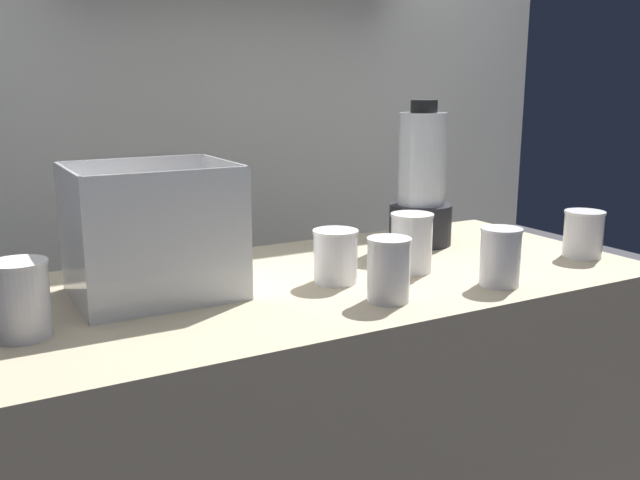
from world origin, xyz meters
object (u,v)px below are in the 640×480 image
at_px(juice_cup_orange_left, 335,259).
at_px(juice_cup_beet_rightmost, 583,237).
at_px(juice_cup_pomegranate_right, 411,246).
at_px(carrot_display_bin, 153,254).
at_px(juice_cup_carrot_far_left, 21,304).
at_px(juice_cup_carrot_far_right, 500,260).
at_px(blender_pitcher, 421,187).
at_px(juice_cup_beet_middle, 389,274).

height_order(juice_cup_orange_left, juice_cup_beet_rightmost, same).
bearing_deg(juice_cup_pomegranate_right, carrot_display_bin, 168.58).
relative_size(carrot_display_bin, juice_cup_orange_left, 2.75).
distance_m(carrot_display_bin, juice_cup_pomegranate_right, 0.53).
distance_m(juice_cup_carrot_far_left, juice_cup_pomegranate_right, 0.77).
xyz_separation_m(juice_cup_carrot_far_right, juice_cup_beet_rightmost, (0.33, 0.08, -0.00)).
xyz_separation_m(carrot_display_bin, juice_cup_pomegranate_right, (0.52, -0.11, -0.02)).
bearing_deg(carrot_display_bin, juice_cup_carrot_far_left, -153.12).
height_order(blender_pitcher, juice_cup_orange_left, blender_pitcher).
bearing_deg(juice_cup_carrot_far_right, juice_cup_beet_rightmost, 13.53).
height_order(blender_pitcher, juice_cup_beet_middle, blender_pitcher).
height_order(juice_cup_carrot_far_left, juice_cup_pomegranate_right, same).
xyz_separation_m(juice_cup_orange_left, juice_cup_beet_middle, (0.02, -0.15, 0.00)).
relative_size(blender_pitcher, juice_cup_beet_middle, 2.96).
bearing_deg(juice_cup_carrot_far_right, juice_cup_pomegranate_right, 117.93).
xyz_separation_m(blender_pitcher, juice_cup_carrot_far_left, (-0.95, -0.22, -0.09)).
bearing_deg(juice_cup_carrot_far_right, juice_cup_beet_middle, 174.64).
height_order(juice_cup_orange_left, juice_cup_pomegranate_right, juice_cup_pomegranate_right).
bearing_deg(juice_cup_beet_rightmost, juice_cup_carrot_far_left, 176.59).
height_order(carrot_display_bin, juice_cup_pomegranate_right, carrot_display_bin).
xyz_separation_m(blender_pitcher, juice_cup_pomegranate_right, (-0.17, -0.20, -0.09)).
bearing_deg(juice_cup_carrot_far_right, blender_pitcher, 77.19).
bearing_deg(juice_cup_orange_left, juice_cup_beet_rightmost, -9.15).
relative_size(juice_cup_carrot_far_left, juice_cup_pomegranate_right, 1.00).
bearing_deg(blender_pitcher, juice_cup_pomegranate_right, -131.27).
bearing_deg(juice_cup_orange_left, blender_pitcher, 28.27).
height_order(juice_cup_carrot_far_left, juice_cup_beet_rightmost, juice_cup_carrot_far_left).
xyz_separation_m(juice_cup_orange_left, juice_cup_beet_rightmost, (0.60, -0.10, -0.00)).
relative_size(blender_pitcher, juice_cup_orange_left, 3.28).
distance_m(juice_cup_carrot_far_left, juice_cup_carrot_far_right, 0.88).
bearing_deg(carrot_display_bin, juice_cup_carrot_far_right, -24.23).
relative_size(juice_cup_beet_middle, juice_cup_pomegranate_right, 0.95).
relative_size(juice_cup_carrot_far_left, juice_cup_beet_middle, 1.05).
height_order(carrot_display_bin, juice_cup_carrot_far_left, carrot_display_bin).
distance_m(juice_cup_orange_left, juice_cup_beet_middle, 0.16).
bearing_deg(juice_cup_orange_left, carrot_display_bin, 163.71).
distance_m(juice_cup_orange_left, juice_cup_beet_rightmost, 0.61).
xyz_separation_m(carrot_display_bin, juice_cup_carrot_far_right, (0.61, -0.28, -0.03)).
xyz_separation_m(juice_cup_orange_left, juice_cup_carrot_far_right, (0.27, -0.18, 0.00)).
bearing_deg(juice_cup_pomegranate_right, juice_cup_carrot_far_left, -178.52).
bearing_deg(juice_cup_beet_rightmost, blender_pitcher, 130.38).
distance_m(juice_cup_carrot_far_right, juice_cup_beet_rightmost, 0.34).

